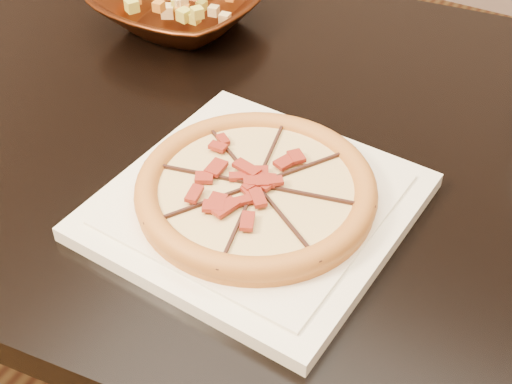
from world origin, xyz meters
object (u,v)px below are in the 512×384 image
dining_table (264,190)px  plate (256,205)px  bronze_bowl (182,7)px  pizza (256,189)px

dining_table → plate: bearing=-64.7°
dining_table → plate: 0.21m
bronze_bowl → pizza: bearing=-45.7°
dining_table → plate: plate is taller
pizza → bronze_bowl: bearing=134.3°
dining_table → pizza: 0.22m
plate → pizza: bearing=159.9°
bronze_bowl → plate: bearing=-45.7°
plate → bronze_bowl: 0.44m
dining_table → plate: size_ratio=4.13×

